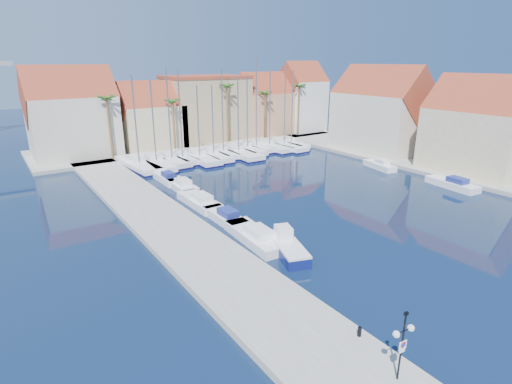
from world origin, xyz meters
The scene contains 39 objects.
ground centered at (0.00, 0.00, 0.00)m, with size 260.00×260.00×0.00m, color #081931.
quay_west centered at (-9.00, 13.50, 0.25)m, with size 6.00×77.00×0.50m, color gray.
shore_north centered at (10.00, 48.00, 0.25)m, with size 54.00×16.00×0.50m, color gray.
shore_east centered at (32.00, 15.00, 0.25)m, with size 12.00×60.00×0.50m, color gray.
lamp_post centered at (-7.47, -9.81, 2.89)m, with size 1.23×0.42×3.63m.
bollard centered at (-6.60, -6.72, 0.77)m, with size 0.21×0.21×0.54m, color black.
fishing_boat centered at (-3.14, 3.79, 0.63)m, with size 3.49×5.74×1.91m.
motorboat_west_0 centered at (-3.98, 6.98, 0.51)m, with size 2.76×7.33×1.40m.
motorboat_west_1 centered at (-3.87, 12.21, 0.51)m, with size 1.93×5.84×1.40m.
motorboat_west_2 centered at (-3.87, 17.59, 0.51)m, with size 2.17×6.69×1.40m.
motorboat_west_3 centered at (-3.13, 23.74, 0.51)m, with size 2.26×6.29×1.40m.
motorboat_west_4 centered at (-3.37, 27.60, 0.51)m, with size 1.76×5.38×1.40m.
motorboat_east_0 centered at (23.99, 6.02, 0.51)m, with size 2.79×6.51×1.40m.
motorboat_east_1 centered at (23.98, 16.83, 0.51)m, with size 2.81×5.61×1.40m.
sailboat_0 centered at (-4.23, 36.17, 0.58)m, with size 3.72×11.03×12.75m.
sailboat_1 centered at (-1.74, 35.95, 0.56)m, with size 3.84×11.46×12.03m.
sailboat_2 centered at (0.66, 36.14, 0.61)m, with size 3.04×9.47×13.66m.
sailboat_3 centered at (2.51, 36.39, 0.63)m, with size 2.36×8.41×13.45m.
sailboat_4 centered at (4.85, 35.48, 0.56)m, with size 3.11×10.94×11.17m.
sailboat_5 centered at (7.40, 35.68, 0.57)m, with size 3.26×10.25×11.08m.
sailboat_6 centered at (9.48, 36.21, 0.62)m, with size 3.00×8.93×13.47m.
sailboat_7 centered at (11.59, 35.27, 0.56)m, with size 3.36×12.05×12.20m.
sailboat_8 centered at (14.14, 36.45, 0.58)m, with size 3.44×10.30×12.44m.
sailboat_9 centered at (16.01, 36.61, 0.66)m, with size 2.83×8.58×14.98m.
sailboat_10 centered at (18.40, 36.32, 0.58)m, with size 3.63×10.97×13.41m.
sailboat_11 centered at (20.89, 35.46, 0.59)m, with size 3.35×11.01×14.30m.
sailboat_12 centered at (23.01, 35.93, 0.61)m, with size 2.85×9.20×13.06m.
building_0 centered at (-10.00, 47.00, 6.52)m, with size 12.30×9.00×13.50m.
building_1 centered at (2.00, 47.00, 5.30)m, with size 10.30×8.00×11.00m.
building_2 centered at (13.00, 48.00, 6.26)m, with size 14.20×10.20×11.50m.
building_3 centered at (25.00, 47.00, 5.86)m, with size 10.30×8.00×12.00m.
building_4 centered at (34.00, 46.00, 6.97)m, with size 8.30×8.00×14.00m.
building_5 centered at (32.00, 8.00, 5.96)m, with size 9.00×12.30×12.50m.
building_6 centered at (32.00, 24.00, 6.52)m, with size 9.00×14.30×13.50m.
palm_0 centered at (-6.00, 42.00, 9.08)m, with size 2.60×2.60×10.15m.
palm_1 centered at (4.00, 42.00, 8.14)m, with size 2.60×2.60×9.15m.
palm_2 centered at (14.00, 42.00, 10.02)m, with size 2.60×2.60×11.15m.
palm_3 centered at (22.00, 42.00, 8.61)m, with size 2.60×2.60×9.65m.
palm_4 centered at (30.00, 42.00, 9.55)m, with size 2.60×2.60×10.65m.
Camera 1 is at (-21.25, -18.36, 14.53)m, focal length 28.00 mm.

